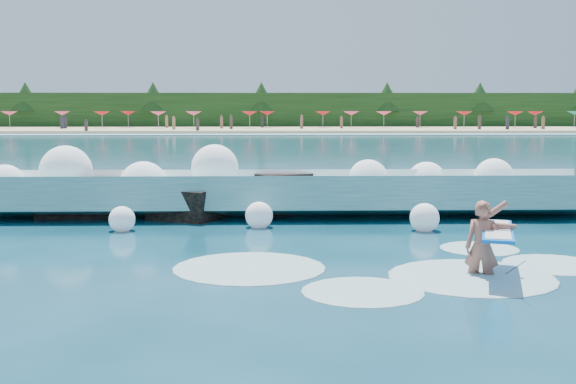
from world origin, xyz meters
name	(u,v)px	position (x,y,z in m)	size (l,w,h in m)	color
ground	(212,267)	(0.00, 0.00, 0.00)	(200.00, 200.00, 0.00)	#083440
beach	(260,130)	(0.00, 78.00, 0.20)	(140.00, 20.00, 0.40)	tan
wet_band	(258,134)	(0.00, 67.00, 0.04)	(140.00, 5.00, 0.08)	silver
treeline	(260,111)	(0.00, 88.00, 2.50)	(140.00, 4.00, 5.00)	black
breaking_wave	(254,195)	(0.66, 6.76, 0.55)	(18.29, 2.84, 1.58)	teal
rock_cluster	(176,199)	(-1.53, 6.84, 0.43)	(8.16, 3.34, 1.35)	black
surfer_with_board	(486,244)	(4.93, -0.94, 0.61)	(1.22, 2.87, 1.66)	#9E5B49
wave_spray	(229,180)	(-0.01, 6.52, 1.00)	(14.56, 4.09, 2.03)	white
surf_foam	(408,273)	(3.62, -0.56, 0.00)	(9.21, 5.50, 0.15)	silver
beach_umbrellas	(259,113)	(-0.02, 79.82, 2.25)	(114.12, 6.55, 0.50)	red
beachgoers	(210,123)	(-6.03, 75.48, 1.11)	(97.49, 13.41, 1.93)	#3F332D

